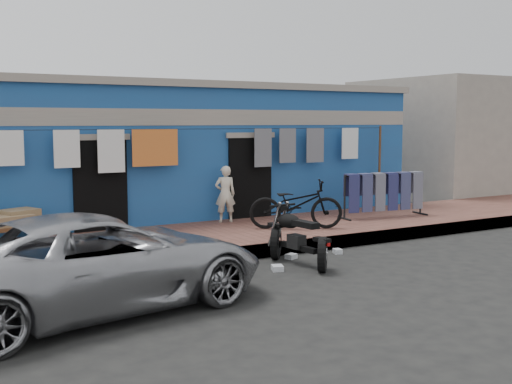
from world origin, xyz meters
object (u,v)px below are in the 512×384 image
object	(u,v)px
car	(96,260)
seated_person	(225,194)
bicycle	(296,199)
motorcycle	(298,236)
charpoy	(1,229)
jeans_rack	(384,194)

from	to	relation	value
car	seated_person	size ratio (longest dim) A/B	3.77
bicycle	motorcycle	xyz separation A→B (m)	(-1.26, -1.94, -0.36)
charpoy	car	bearing A→B (deg)	-82.54
car	charpoy	world-z (taller)	car
bicycle	charpoy	world-z (taller)	bicycle
bicycle	car	bearing A→B (deg)	147.70
seated_person	jeans_rack	xyz separation A→B (m)	(3.54, -1.17, -0.09)
bicycle	jeans_rack	bearing A→B (deg)	-54.34
jeans_rack	bicycle	bearing A→B (deg)	-173.04
seated_person	charpoy	world-z (taller)	seated_person
bicycle	jeans_rack	world-z (taller)	bicycle
bicycle	seated_person	bearing A→B (deg)	58.54
car	charpoy	xyz separation A→B (m)	(-0.53, 4.05, -0.13)
bicycle	charpoy	xyz separation A→B (m)	(-5.55, 1.27, -0.33)
car	motorcycle	world-z (taller)	car
bicycle	jeans_rack	size ratio (longest dim) A/B	0.85
charpoy	seated_person	bearing A→B (deg)	2.80
seated_person	jeans_rack	size ratio (longest dim) A/B	0.55
seated_person	motorcycle	world-z (taller)	seated_person
car	bicycle	size ratio (longest dim) A/B	2.46
jeans_rack	car	bearing A→B (deg)	-158.02
car	motorcycle	distance (m)	3.85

